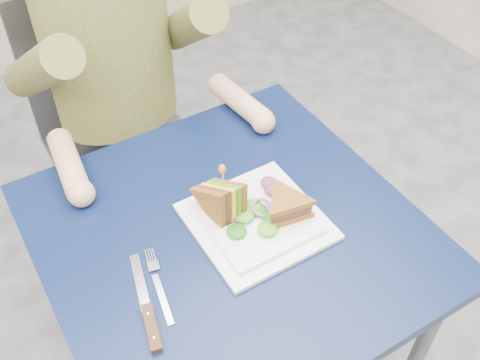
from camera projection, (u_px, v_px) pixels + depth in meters
table at (231, 253)px, 1.22m from camera, size 0.75×0.75×0.73m
chair at (112, 116)px, 1.73m from camera, size 0.42×0.40×0.93m
diner at (105, 22)px, 1.40m from camera, size 0.54×0.59×0.74m
plate at (257, 220)px, 1.17m from camera, size 0.26×0.26×0.02m
sandwich_flat at (286, 206)px, 1.15m from camera, size 0.14×0.14×0.05m
sandwich_upright at (223, 202)px, 1.14m from camera, size 0.09×0.14×0.14m
fork at (159, 287)px, 1.06m from camera, size 0.05×0.18×0.01m
knife at (149, 319)px, 1.01m from camera, size 0.07×0.22×0.02m
toothpick at (223, 180)px, 1.10m from camera, size 0.01×0.01×0.06m
toothpick_frill at (222, 169)px, 1.08m from camera, size 0.01×0.01×0.02m
lettuce_spill at (256, 209)px, 1.16m from camera, size 0.15×0.13×0.02m
onion_ring at (262, 208)px, 1.16m from camera, size 0.04×0.04×0.02m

